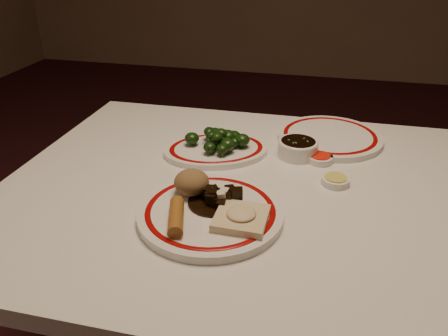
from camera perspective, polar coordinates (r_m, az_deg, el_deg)
dining_table at (r=1.04m, az=5.25°, el=-6.90°), size 1.20×0.90×0.75m
main_plate at (r=0.88m, az=-1.78°, el=-5.89°), size 0.30×0.30×0.02m
rice_mound at (r=0.92m, az=-4.25°, el=-1.87°), size 0.07×0.07×0.05m
spring_roll at (r=0.84m, az=-6.27°, el=-6.32°), size 0.06×0.11×0.03m
fried_wonton at (r=0.84m, az=2.26°, el=-6.40°), size 0.10×0.10×0.03m
stirfry_heap at (r=0.89m, az=-0.69°, el=-3.83°), size 0.11×0.11×0.03m
broccoli_plate at (r=1.13m, az=-1.01°, el=2.40°), size 0.33×0.31×0.02m
broccoli_pile at (r=1.13m, az=-0.43°, el=3.82°), size 0.17×0.12×0.05m
soy_bowl at (r=1.13m, az=9.61°, el=2.54°), size 0.10×0.10×0.04m
sweet_sour_dish at (r=1.12m, az=12.43°, el=1.21°), size 0.06×0.06×0.02m
mustard_dish at (r=1.03m, az=14.33°, el=-1.60°), size 0.06×0.06×0.02m
far_plate at (r=1.24m, az=13.62°, el=3.99°), size 0.36×0.36×0.02m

